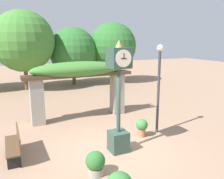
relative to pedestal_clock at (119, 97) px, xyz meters
name	(u,v)px	position (x,y,z in m)	size (l,w,h in m)	color
ground_plane	(113,150)	(-0.14, 0.10, -1.82)	(60.00, 60.00, 0.00)	#9E7A60
pedestal_clock	(119,97)	(0.00, 0.00, 0.00)	(0.63, 0.67, 3.61)	#2D473D
pergola	(79,77)	(-0.14, 3.75, 0.15)	(4.98, 1.16, 2.66)	gray
potted_plant_near_left	(95,163)	(-1.19, -1.02, -1.48)	(0.54, 0.54, 0.68)	gray
potted_plant_far_left	(142,127)	(1.33, 0.70, -1.43)	(0.44, 0.44, 0.69)	#B26B4C
park_bench	(15,144)	(-3.12, 0.94, -1.38)	(0.42, 1.64, 0.89)	brown
lamp_post	(159,79)	(2.11, 0.82, 0.33)	(0.25, 0.25, 3.44)	#333338
tree_line	(44,46)	(-0.31, 12.03, 1.30)	(14.96, 5.18, 5.68)	brown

